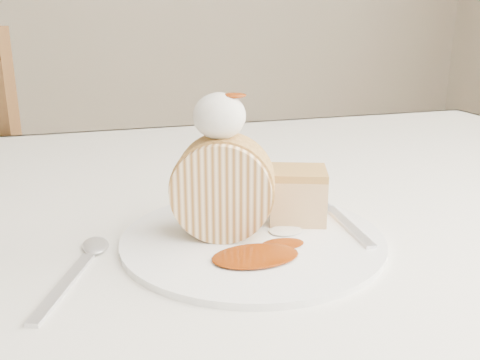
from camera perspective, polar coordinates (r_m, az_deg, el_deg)
name	(u,v)px	position (r m, az deg, el deg)	size (l,w,h in m)	color
table	(219,265)	(0.69, -2.21, -9.00)	(1.40, 0.90, 0.75)	silver
plate	(253,239)	(0.53, 1.36, -6.30)	(0.26, 0.26, 0.01)	white
roulade_slice	(223,188)	(0.52, -1.84, -0.86)	(0.10, 0.10, 0.05)	beige
cake_chunk	(298,198)	(0.56, 6.18, -1.92)	(0.06, 0.05, 0.05)	#D7A251
whipped_cream	(219,116)	(0.50, -2.21, 6.83)	(0.05, 0.05, 0.04)	white
caramel_drizzle	(233,89)	(0.50, -0.72, 9.63)	(0.02, 0.02, 0.01)	#712604
caramel_pool	(255,256)	(0.48, 1.65, -8.08)	(0.08, 0.05, 0.00)	#712604
fork	(348,225)	(0.56, 11.49, -4.78)	(0.02, 0.15, 0.00)	silver
spoon	(64,286)	(0.47, -18.28, -10.69)	(0.02, 0.15, 0.00)	silver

